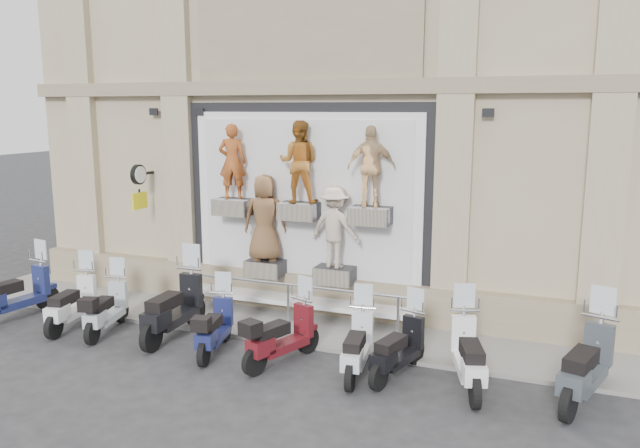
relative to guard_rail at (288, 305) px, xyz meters
The scene contains 16 objects.
ground 2.05m from the guard_rail, 90.00° to the right, with size 90.00×90.00×0.00m, color #2A2A2D.
sidewalk 0.44m from the guard_rail, 90.00° to the left, with size 16.00×2.20×0.08m, color gray.
building 7.46m from the guard_rail, 90.00° to the left, with size 14.00×8.60×12.00m, color tan, non-canonical shape.
shop_vitrine 2.06m from the guard_rail, 86.23° to the left, with size 5.60×0.85×4.30m.
guard_rail is the anchor object (origin of this frame).
clock_sign_bracket 4.57m from the guard_rail, behind, with size 0.10×0.80×1.02m.
scooter_a 5.82m from the guard_rail, 163.35° to the right, with size 0.58×1.98×1.61m, color #161D4D, non-canonical shape.
scooter_b 4.41m from the guard_rail, 158.10° to the right, with size 0.53×1.83×1.49m, color silver, non-canonical shape.
scooter_c 3.63m from the guard_rail, 153.05° to the right, with size 0.51×1.74×1.42m, color #A4ABB2, non-canonical shape.
scooter_d 2.31m from the guard_rail, 143.06° to the right, with size 0.62×2.14×1.74m, color black, non-canonical shape.
scooter_e 1.90m from the guard_rail, 111.17° to the right, with size 0.50×1.71×1.39m, color #161C4D, non-canonical shape.
scooter_f 1.91m from the guard_rail, 68.96° to the right, with size 0.53×1.81×1.47m, color #550E14, non-canonical shape.
scooter_g 2.68m from the guard_rail, 40.06° to the right, with size 0.51×1.76×1.43m, color silver, non-canonical shape.
scooter_h 3.13m from the guard_rail, 29.76° to the right, with size 0.50×1.73×1.41m, color black, non-canonical shape.
scooter_i 4.16m from the guard_rail, 21.91° to the right, with size 0.56×1.92×1.56m, color white, non-canonical shape.
scooter_j 5.78m from the guard_rail, 14.33° to the right, with size 0.61×2.08×1.69m, color #343A40, non-canonical shape.
Camera 1 is at (5.06, -9.16, 4.44)m, focal length 35.00 mm.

